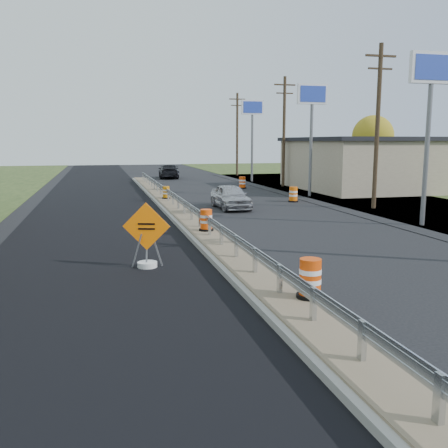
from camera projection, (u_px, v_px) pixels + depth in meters
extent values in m
plane|color=black|center=(222.00, 251.00, 18.14)|extent=(140.00, 140.00, 0.00)
cube|color=black|center=(97.00, 216.00, 26.65)|extent=(7.20, 120.00, 0.01)
cube|color=gray|center=(184.00, 217.00, 25.78)|extent=(1.60, 55.00, 0.18)
cube|color=brown|center=(184.00, 214.00, 25.76)|extent=(1.25, 55.00, 0.05)
cube|color=silver|center=(440.00, 398.00, 6.57)|extent=(0.10, 0.15, 0.70)
cube|color=silver|center=(362.00, 340.00, 8.48)|extent=(0.10, 0.15, 0.70)
cube|color=silver|center=(313.00, 304.00, 10.40)|extent=(0.10, 0.15, 0.70)
cube|color=silver|center=(280.00, 279.00, 12.31)|extent=(0.10, 0.15, 0.70)
cube|color=silver|center=(255.00, 260.00, 14.22)|extent=(0.10, 0.15, 0.70)
cube|color=silver|center=(236.00, 246.00, 16.14)|extent=(0.10, 0.15, 0.70)
cube|color=silver|center=(221.00, 235.00, 18.05)|extent=(0.10, 0.15, 0.70)
cube|color=silver|center=(210.00, 226.00, 19.96)|extent=(0.10, 0.15, 0.70)
cube|color=silver|center=(200.00, 219.00, 21.87)|extent=(0.10, 0.15, 0.70)
cube|color=silver|center=(191.00, 212.00, 23.79)|extent=(0.10, 0.15, 0.70)
cube|color=silver|center=(184.00, 207.00, 25.70)|extent=(0.10, 0.15, 0.70)
cube|color=silver|center=(178.00, 203.00, 27.61)|extent=(0.10, 0.15, 0.70)
cube|color=silver|center=(173.00, 199.00, 29.53)|extent=(0.10, 0.15, 0.70)
cube|color=silver|center=(168.00, 195.00, 31.44)|extent=(0.10, 0.15, 0.70)
cube|color=silver|center=(164.00, 192.00, 33.35)|extent=(0.10, 0.15, 0.70)
cube|color=silver|center=(161.00, 189.00, 35.27)|extent=(0.10, 0.15, 0.70)
cube|color=silver|center=(157.00, 187.00, 37.18)|extent=(0.10, 0.15, 0.70)
cube|color=silver|center=(154.00, 185.00, 39.09)|extent=(0.10, 0.15, 0.70)
cube|color=silver|center=(152.00, 183.00, 41.01)|extent=(0.10, 0.15, 0.70)
cube|color=silver|center=(149.00, 181.00, 42.92)|extent=(0.10, 0.15, 0.70)
cube|color=silver|center=(147.00, 179.00, 44.83)|extent=(0.10, 0.15, 0.70)
cube|color=silver|center=(145.00, 178.00, 46.75)|extent=(0.10, 0.15, 0.70)
cube|color=silver|center=(143.00, 176.00, 48.66)|extent=(0.10, 0.15, 0.70)
cube|color=silver|center=(181.00, 201.00, 26.62)|extent=(0.04, 46.00, 0.34)
cube|color=silver|center=(181.00, 203.00, 26.64)|extent=(0.06, 46.00, 0.03)
cube|color=silver|center=(181.00, 200.00, 26.61)|extent=(0.06, 46.00, 0.03)
cube|color=tan|center=(406.00, 165.00, 42.02)|extent=(18.00, 12.00, 4.00)
cube|color=black|center=(408.00, 139.00, 41.67)|extent=(18.50, 12.50, 0.30)
cube|color=black|center=(308.00, 171.00, 39.92)|extent=(0.08, 7.20, 2.20)
cylinder|color=slate|center=(427.00, 153.00, 22.99)|extent=(0.22, 0.22, 6.80)
cube|color=white|center=(432.00, 68.00, 22.37)|extent=(2.20, 0.25, 1.40)
cube|color=#263FB2|center=(432.00, 68.00, 22.37)|extent=(1.90, 0.30, 1.10)
cylinder|color=slate|center=(311.00, 149.00, 35.43)|extent=(0.22, 0.22, 6.80)
cube|color=white|center=(312.00, 94.00, 34.81)|extent=(2.20, 0.25, 1.40)
cube|color=#263FB2|center=(312.00, 94.00, 34.81)|extent=(1.90, 0.30, 1.10)
cylinder|color=slate|center=(252.00, 147.00, 48.82)|extent=(0.22, 0.22, 6.80)
cube|color=white|center=(252.00, 107.00, 48.20)|extent=(2.20, 0.25, 1.40)
cube|color=#263FB2|center=(252.00, 107.00, 48.20)|extent=(1.90, 0.30, 1.10)
cylinder|color=#473523|center=(377.00, 128.00, 28.76)|extent=(0.26, 0.26, 9.40)
cube|color=#473523|center=(381.00, 56.00, 28.11)|extent=(1.90, 0.12, 0.12)
cube|color=#473523|center=(380.00, 69.00, 28.22)|extent=(1.50, 0.10, 0.10)
cylinder|color=#473523|center=(284.00, 132.00, 43.11)|extent=(0.26, 0.26, 9.40)
cube|color=#473523|center=(285.00, 85.00, 42.46)|extent=(1.90, 0.12, 0.12)
cube|color=#473523|center=(285.00, 93.00, 42.57)|extent=(1.50, 0.10, 0.10)
cylinder|color=#473523|center=(237.00, 135.00, 57.46)|extent=(0.26, 0.26, 9.40)
cube|color=#473523|center=(237.00, 99.00, 56.80)|extent=(1.90, 0.12, 0.12)
cube|color=#473523|center=(237.00, 105.00, 56.92)|extent=(1.50, 0.10, 0.10)
cylinder|color=#473523|center=(372.00, 163.00, 56.69)|extent=(0.36, 0.36, 3.08)
sphere|color=#AC9125|center=(373.00, 136.00, 56.20)|extent=(4.62, 4.62, 4.62)
cylinder|color=white|center=(147.00, 265.00, 15.70)|extent=(0.62, 0.62, 0.18)
cube|color=slate|center=(137.00, 251.00, 15.55)|extent=(0.36, 0.15, 1.08)
cube|color=slate|center=(157.00, 250.00, 15.70)|extent=(0.36, 0.15, 1.08)
cube|color=slate|center=(147.00, 250.00, 15.68)|extent=(0.13, 0.28, 1.10)
cube|color=#FF6D05|center=(146.00, 226.00, 15.50)|extent=(1.44, 0.49, 1.50)
cube|color=black|center=(146.00, 224.00, 15.47)|extent=(0.51, 0.17, 0.06)
cube|color=black|center=(146.00, 229.00, 15.49)|extent=(0.51, 0.17, 0.06)
cylinder|color=black|center=(310.00, 296.00, 11.94)|extent=(0.65, 0.65, 0.09)
cylinder|color=#E54509|center=(310.00, 277.00, 11.86)|extent=(0.52, 0.52, 0.91)
cylinder|color=white|center=(310.00, 271.00, 11.84)|extent=(0.53, 0.53, 0.12)
cylinder|color=white|center=(310.00, 281.00, 11.88)|extent=(0.53, 0.53, 0.12)
cylinder|color=black|center=(206.00, 230.00, 20.92)|extent=(0.61, 0.61, 0.08)
cylinder|color=#FA4C0A|center=(206.00, 220.00, 20.85)|extent=(0.49, 0.49, 0.86)
cylinder|color=white|center=(206.00, 216.00, 20.83)|extent=(0.50, 0.50, 0.11)
cylinder|color=white|center=(206.00, 221.00, 20.87)|extent=(0.50, 0.50, 0.11)
cylinder|color=black|center=(166.00, 198.00, 32.71)|extent=(0.55, 0.55, 0.07)
cylinder|color=orange|center=(166.00, 192.00, 32.65)|extent=(0.44, 0.44, 0.77)
cylinder|color=white|center=(166.00, 190.00, 32.62)|extent=(0.45, 0.45, 0.10)
cylinder|color=white|center=(166.00, 193.00, 32.66)|extent=(0.45, 0.45, 0.10)
cylinder|color=black|center=(293.00, 201.00, 32.83)|extent=(0.67, 0.67, 0.09)
cylinder|color=#FF650A|center=(293.00, 194.00, 32.75)|extent=(0.54, 0.54, 0.94)
cylinder|color=white|center=(293.00, 192.00, 32.73)|extent=(0.55, 0.55, 0.12)
cylinder|color=white|center=(293.00, 195.00, 32.77)|extent=(0.55, 0.55, 0.12)
cylinder|color=black|center=(242.00, 188.00, 42.22)|extent=(0.68, 0.68, 0.09)
cylinder|color=#E64609|center=(242.00, 182.00, 42.14)|extent=(0.54, 0.54, 0.95)
cylinder|color=white|center=(242.00, 180.00, 42.11)|extent=(0.56, 0.56, 0.12)
cylinder|color=white|center=(242.00, 183.00, 42.16)|extent=(0.56, 0.56, 0.12)
imported|color=#B3B2B7|center=(231.00, 197.00, 29.42)|extent=(1.81, 4.26, 1.44)
imported|color=black|center=(169.00, 171.00, 53.96)|extent=(2.62, 5.37, 1.50)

